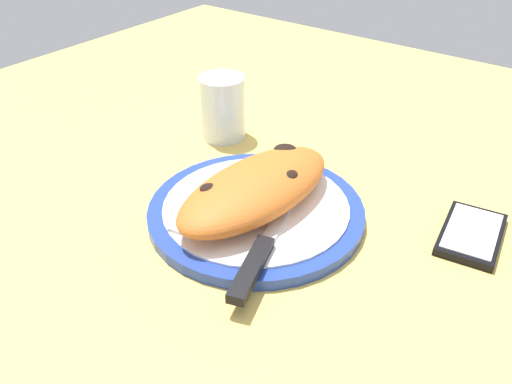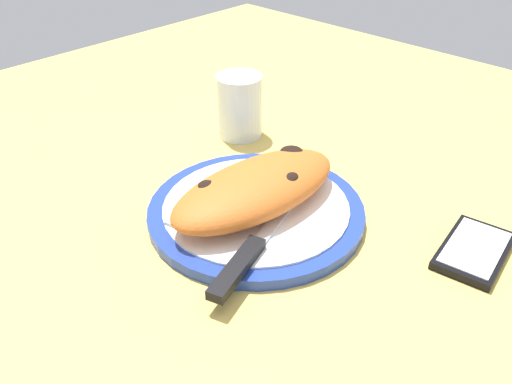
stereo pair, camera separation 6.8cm
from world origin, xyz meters
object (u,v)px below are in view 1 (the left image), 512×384
object	(u,v)px
plate	(256,211)
fork	(202,202)
calzone	(252,188)
water_glass	(223,111)
knife	(262,250)
smartphone	(471,234)

from	to	relation	value
plate	fork	xyz separation A→B (cm)	(3.81, -5.85, 1.13)
calzone	fork	size ratio (longest dim) A/B	1.52
plate	water_glass	xyz separation A→B (cm)	(-14.83, -17.77, 3.53)
knife	smartphone	distance (cm)	26.36
smartphone	fork	bearing A→B (deg)	-61.57
calzone	water_glass	xyz separation A→B (cm)	(-15.05, -17.38, 0.06)
fork	knife	distance (cm)	12.59
plate	calzone	xyz separation A→B (cm)	(0.22, -0.39, 3.48)
calzone	knife	bearing A→B (deg)	43.18
calzone	fork	xyz separation A→B (cm)	(3.59, -5.46, -2.35)
fork	smartphone	world-z (taller)	fork
plate	calzone	bearing A→B (deg)	-61.02
fork	smartphone	size ratio (longest dim) A/B	1.38
fork	knife	size ratio (longest dim) A/B	0.69
calzone	smartphone	xyz separation A→B (cm)	(-12.48, 24.22, -3.77)
fork	knife	xyz separation A→B (cm)	(3.48, 12.10, 0.29)
plate	water_glass	world-z (taller)	water_glass
calzone	smartphone	distance (cm)	27.51
smartphone	water_glass	distance (cm)	41.86
smartphone	water_glass	size ratio (longest dim) A/B	1.20
knife	water_glass	xyz separation A→B (cm)	(-22.12, -24.01, 2.12)
fork	water_glass	distance (cm)	22.25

